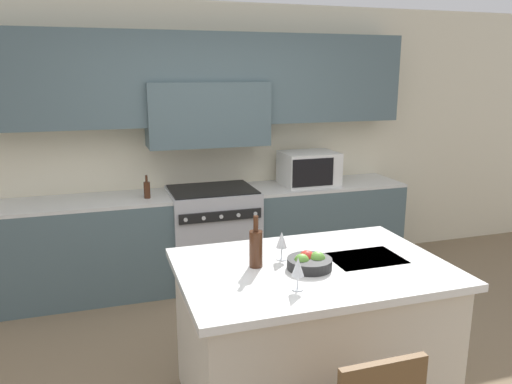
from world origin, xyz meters
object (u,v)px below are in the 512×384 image
(wine_glass_far, at_px, (281,241))
(oil_bottle_on_counter, at_px, (147,189))
(wine_glass_near, at_px, (298,268))
(fruit_bowl, at_px, (309,262))
(microwave, at_px, (309,168))
(wine_bottle, at_px, (256,248))
(range_stove, at_px, (213,236))

(wine_glass_far, bearing_deg, oil_bottle_on_counter, 108.49)
(wine_glass_far, height_order, oil_bottle_on_counter, oil_bottle_on_counter)
(wine_glass_near, height_order, oil_bottle_on_counter, oil_bottle_on_counter)
(fruit_bowl, xyz_separation_m, oil_bottle_on_counter, (-0.73, 2.02, 0.03))
(microwave, bearing_deg, wine_bottle, -121.26)
(wine_glass_far, distance_m, fruit_bowl, 0.22)
(wine_glass_near, height_order, fruit_bowl, wine_glass_near)
(range_stove, bearing_deg, wine_glass_near, -91.77)
(microwave, xyz_separation_m, oil_bottle_on_counter, (-1.63, -0.08, -0.09))
(wine_bottle, bearing_deg, wine_glass_near, -73.62)
(range_stove, xyz_separation_m, microwave, (1.02, 0.02, 0.61))
(microwave, xyz_separation_m, wine_glass_far, (-1.02, -1.92, -0.04))
(fruit_bowl, bearing_deg, wine_glass_far, 122.38)
(microwave, bearing_deg, range_stove, -178.95)
(fruit_bowl, relative_size, oil_bottle_on_counter, 1.23)
(wine_bottle, relative_size, wine_glass_far, 1.73)
(range_stove, bearing_deg, wine_bottle, -95.32)
(microwave, distance_m, fruit_bowl, 2.28)
(fruit_bowl, bearing_deg, wine_glass_near, -125.07)
(microwave, relative_size, wine_glass_near, 3.07)
(wine_bottle, bearing_deg, range_stove, 84.68)
(microwave, height_order, oil_bottle_on_counter, microwave)
(microwave, height_order, fruit_bowl, microwave)
(wine_bottle, height_order, wine_glass_far, wine_bottle)
(range_stove, distance_m, oil_bottle_on_counter, 0.81)
(wine_glass_far, bearing_deg, wine_glass_near, -99.12)
(range_stove, distance_m, fruit_bowl, 2.13)
(wine_glass_near, xyz_separation_m, fruit_bowl, (0.18, 0.26, -0.08))
(wine_glass_far, xyz_separation_m, fruit_bowl, (0.11, -0.17, -0.08))
(fruit_bowl, bearing_deg, oil_bottle_on_counter, 109.82)
(fruit_bowl, height_order, oil_bottle_on_counter, oil_bottle_on_counter)
(microwave, relative_size, wine_glass_far, 3.07)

